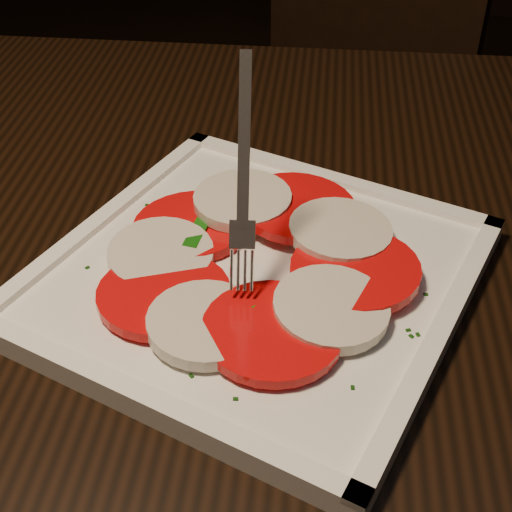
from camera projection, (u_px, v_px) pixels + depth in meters
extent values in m
cube|color=black|center=(352.00, 243.00, 0.65)|extent=(1.30, 0.95, 0.04)
cylinder|color=black|center=(10.00, 277.00, 1.20)|extent=(0.06, 0.06, 0.71)
cube|color=black|center=(325.00, 147.00, 1.35)|extent=(0.52, 0.52, 0.04)
cylinder|color=black|center=(200.00, 270.00, 1.44)|extent=(0.04, 0.04, 0.41)
cylinder|color=black|center=(365.00, 331.00, 1.31)|extent=(0.04, 0.04, 0.41)
cylinder|color=black|center=(282.00, 185.00, 1.69)|extent=(0.04, 0.04, 0.41)
cylinder|color=black|center=(428.00, 229.00, 1.55)|extent=(0.04, 0.04, 0.41)
cube|color=white|center=(256.00, 278.00, 0.57)|extent=(0.39, 0.39, 0.01)
cylinder|color=red|center=(192.00, 226.00, 0.61)|extent=(0.10, 0.10, 0.02)
cylinder|color=beige|center=(161.00, 255.00, 0.57)|extent=(0.09, 0.09, 0.02)
cylinder|color=red|center=(164.00, 294.00, 0.54)|extent=(0.10, 0.10, 0.01)
cylinder|color=beige|center=(206.00, 323.00, 0.51)|extent=(0.09, 0.09, 0.02)
cylinder|color=red|center=(273.00, 331.00, 0.50)|extent=(0.10, 0.10, 0.01)
cylinder|color=beige|center=(331.00, 308.00, 0.52)|extent=(0.09, 0.09, 0.02)
cylinder|color=red|center=(355.00, 270.00, 0.55)|extent=(0.10, 0.10, 0.01)
cylinder|color=beige|center=(340.00, 231.00, 0.59)|extent=(0.09, 0.09, 0.01)
cylinder|color=red|center=(297.00, 207.00, 0.61)|extent=(0.10, 0.10, 0.01)
cylinder|color=beige|center=(243.00, 200.00, 0.62)|extent=(0.09, 0.09, 0.01)
cube|color=#14550E|center=(313.00, 300.00, 0.53)|extent=(0.04, 0.02, 0.00)
cube|color=#14550E|center=(197.00, 232.00, 0.59)|extent=(0.01, 0.04, 0.00)
cube|color=#14550E|center=(311.00, 244.00, 0.58)|extent=(0.02, 0.04, 0.01)
cube|color=#14550E|center=(301.00, 219.00, 0.60)|extent=(0.02, 0.04, 0.00)
cube|color=#14550E|center=(190.00, 312.00, 0.52)|extent=(0.04, 0.01, 0.01)
cube|color=#14550E|center=(280.00, 303.00, 0.52)|extent=(0.04, 0.04, 0.00)
cube|color=#0F390A|center=(260.00, 201.00, 0.64)|extent=(0.00, 0.00, 0.00)
cube|color=#0F390A|center=(312.00, 358.00, 0.49)|extent=(0.00, 0.00, 0.00)
cube|color=#0F390A|center=(172.00, 212.00, 0.63)|extent=(0.00, 0.00, 0.00)
cube|color=#0F390A|center=(87.00, 268.00, 0.57)|extent=(0.00, 0.00, 0.00)
cube|color=#0F390A|center=(215.00, 181.00, 0.67)|extent=(0.00, 0.00, 0.00)
cube|color=#0F390A|center=(418.00, 335.00, 0.51)|extent=(0.00, 0.00, 0.00)
cube|color=#0F390A|center=(166.00, 216.00, 0.63)|extent=(0.00, 0.00, 0.00)
cube|color=#0F390A|center=(426.00, 294.00, 0.55)|extent=(0.00, 0.00, 0.00)
cube|color=#0F390A|center=(235.00, 399.00, 0.47)|extent=(0.00, 0.00, 0.00)
cube|color=#0F390A|center=(382.00, 296.00, 0.54)|extent=(0.00, 0.00, 0.00)
cube|color=#0F390A|center=(147.00, 205.00, 0.64)|extent=(0.00, 0.00, 0.00)
cube|color=#0F390A|center=(353.00, 388.00, 0.47)|extent=(0.00, 0.00, 0.00)
cube|color=#0F390A|center=(191.00, 376.00, 0.48)|extent=(0.00, 0.00, 0.00)
cube|color=#0F390A|center=(251.00, 194.00, 0.65)|extent=(0.00, 0.00, 0.00)
cube|color=#0F390A|center=(378.00, 283.00, 0.56)|extent=(0.00, 0.00, 0.00)
cube|color=#0F390A|center=(126.00, 236.00, 0.60)|extent=(0.00, 0.00, 0.00)
cube|color=#0F390A|center=(343.00, 203.00, 0.64)|extent=(0.00, 0.00, 0.00)
cube|color=#0F390A|center=(327.00, 198.00, 0.65)|extent=(0.00, 0.00, 0.00)
cube|color=#0F390A|center=(305.00, 381.00, 0.48)|extent=(0.00, 0.00, 0.00)
cube|color=#0F390A|center=(408.00, 330.00, 0.52)|extent=(0.00, 0.00, 0.00)
cube|color=#0F390A|center=(411.00, 336.00, 0.51)|extent=(0.00, 0.00, 0.00)
cube|color=#0F390A|center=(133.00, 274.00, 0.56)|extent=(0.00, 0.00, 0.00)
cube|color=#0F390A|center=(367.00, 220.00, 0.62)|extent=(0.00, 0.00, 0.00)
cube|color=#0F390A|center=(382.00, 308.00, 0.53)|extent=(0.00, 0.00, 0.00)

